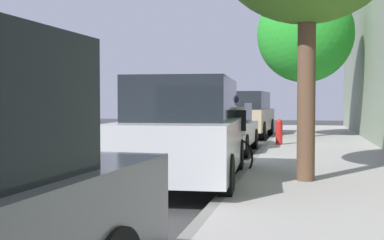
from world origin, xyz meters
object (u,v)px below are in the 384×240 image
(parked_sedan_white_mid, at_px, (223,128))
(cyclist_with_backpack, at_px, (234,125))
(parked_suv_silver_second, at_px, (186,130))
(parked_suv_tan_far, at_px, (247,114))
(street_tree_far_end, at_px, (305,35))
(bicycle_at_curb, at_px, (227,154))
(fire_hydrant, at_px, (279,132))

(parked_sedan_white_mid, distance_m, cyclist_with_backpack, 4.61)
(parked_suv_silver_second, xyz_separation_m, parked_suv_tan_far, (-0.28, 12.58, 0.00))
(cyclist_with_backpack, xyz_separation_m, street_tree_far_end, (1.50, 9.69, 3.16))
(parked_sedan_white_mid, relative_size, cyclist_with_backpack, 2.54)
(parked_suv_tan_far, bearing_deg, bicycle_at_curb, -85.99)
(parked_suv_tan_far, height_order, cyclist_with_backpack, parked_suv_tan_far)
(fire_hydrant, bearing_deg, street_tree_far_end, 77.50)
(parked_suv_silver_second, height_order, parked_suv_tan_far, same)
(cyclist_with_backpack, distance_m, fire_hydrant, 6.05)
(parked_suv_silver_second, xyz_separation_m, fire_hydrant, (1.36, 7.57, -0.46))
(cyclist_with_backpack, xyz_separation_m, fire_hydrant, (0.68, 5.99, -0.49))
(parked_sedan_white_mid, xyz_separation_m, cyclist_with_backpack, (0.95, -4.50, 0.31))
(parked_sedan_white_mid, distance_m, fire_hydrant, 2.22)
(parked_sedan_white_mid, relative_size, bicycle_at_curb, 3.33)
(parked_suv_tan_far, bearing_deg, fire_hydrant, -71.93)
(parked_suv_silver_second, distance_m, parked_suv_tan_far, 12.58)
(parked_sedan_white_mid, bearing_deg, parked_suv_silver_second, -87.40)
(parked_sedan_white_mid, relative_size, street_tree_far_end, 0.73)
(parked_sedan_white_mid, bearing_deg, cyclist_with_backpack, -78.09)
(street_tree_far_end, relative_size, fire_hydrant, 7.14)
(parked_sedan_white_mid, relative_size, parked_suv_tan_far, 0.92)
(cyclist_with_backpack, relative_size, street_tree_far_end, 0.29)
(cyclist_with_backpack, bearing_deg, parked_suv_tan_far, 94.95)
(parked_suv_silver_second, distance_m, street_tree_far_end, 11.91)
(bicycle_at_curb, bearing_deg, parked_suv_tan_far, 94.01)
(cyclist_with_backpack, distance_m, street_tree_far_end, 10.31)
(parked_suv_tan_far, height_order, street_tree_far_end, street_tree_far_end)
(parked_suv_silver_second, relative_size, street_tree_far_end, 0.80)
(parked_suv_tan_far, relative_size, street_tree_far_end, 0.80)
(parked_suv_tan_far, height_order, bicycle_at_curb, parked_suv_tan_far)
(parked_suv_silver_second, xyz_separation_m, bicycle_at_curb, (0.46, 2.04, -0.64))
(parked_suv_silver_second, distance_m, fire_hydrant, 7.70)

